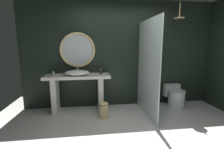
{
  "coord_description": "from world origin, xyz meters",
  "views": [
    {
      "loc": [
        -0.78,
        -2.14,
        1.53
      ],
      "look_at": [
        -0.36,
        1.0,
        0.96
      ],
      "focal_mm": 26.14,
      "sensor_mm": 36.0,
      "label": 1
    }
  ],
  "objects_px": {
    "rain_shower_head": "(179,17)",
    "toilet": "(175,96)",
    "vessel_sink": "(77,73)",
    "tumbler_cup": "(53,73)",
    "round_wall_mirror": "(77,50)",
    "soap_dispenser": "(101,72)",
    "waste_bin": "(104,110)"
  },
  "relations": [
    {
      "from": "rain_shower_head",
      "to": "toilet",
      "type": "bearing_deg",
      "value": 8.47
    },
    {
      "from": "vessel_sink",
      "to": "waste_bin",
      "type": "xyz_separation_m",
      "value": [
        0.56,
        -0.42,
        -0.74
      ]
    },
    {
      "from": "rain_shower_head",
      "to": "soap_dispenser",
      "type": "bearing_deg",
      "value": 178.15
    },
    {
      "from": "tumbler_cup",
      "to": "rain_shower_head",
      "type": "xyz_separation_m",
      "value": [
        2.89,
        -0.07,
        1.27
      ]
    },
    {
      "from": "rain_shower_head",
      "to": "waste_bin",
      "type": "bearing_deg",
      "value": -167.17
    },
    {
      "from": "soap_dispenser",
      "to": "toilet",
      "type": "height_order",
      "value": "soap_dispenser"
    },
    {
      "from": "round_wall_mirror",
      "to": "rain_shower_head",
      "type": "relative_size",
      "value": 2.27
    },
    {
      "from": "vessel_sink",
      "to": "toilet",
      "type": "bearing_deg",
      "value": -0.19
    },
    {
      "from": "rain_shower_head",
      "to": "toilet",
      "type": "distance_m",
      "value": 1.92
    },
    {
      "from": "vessel_sink",
      "to": "soap_dispenser",
      "type": "relative_size",
      "value": 3.97
    },
    {
      "from": "soap_dispenser",
      "to": "toilet",
      "type": "relative_size",
      "value": 0.24
    },
    {
      "from": "round_wall_mirror",
      "to": "toilet",
      "type": "bearing_deg",
      "value": -6.3
    },
    {
      "from": "tumbler_cup",
      "to": "round_wall_mirror",
      "type": "distance_m",
      "value": 0.77
    },
    {
      "from": "tumbler_cup",
      "to": "toilet",
      "type": "bearing_deg",
      "value": -1.31
    },
    {
      "from": "tumbler_cup",
      "to": "waste_bin",
      "type": "relative_size",
      "value": 0.25
    },
    {
      "from": "soap_dispenser",
      "to": "waste_bin",
      "type": "xyz_separation_m",
      "value": [
        0.02,
        -0.47,
        -0.75
      ]
    },
    {
      "from": "tumbler_cup",
      "to": "soap_dispenser",
      "type": "relative_size",
      "value": 0.62
    },
    {
      "from": "round_wall_mirror",
      "to": "waste_bin",
      "type": "height_order",
      "value": "round_wall_mirror"
    },
    {
      "from": "vessel_sink",
      "to": "soap_dispenser",
      "type": "xyz_separation_m",
      "value": [
        0.54,
        0.04,
        0.0
      ]
    },
    {
      "from": "waste_bin",
      "to": "soap_dispenser",
      "type": "bearing_deg",
      "value": 92.46
    },
    {
      "from": "vessel_sink",
      "to": "toilet",
      "type": "relative_size",
      "value": 0.96
    },
    {
      "from": "tumbler_cup",
      "to": "round_wall_mirror",
      "type": "height_order",
      "value": "round_wall_mirror"
    },
    {
      "from": "vessel_sink",
      "to": "soap_dispenser",
      "type": "distance_m",
      "value": 0.54
    },
    {
      "from": "vessel_sink",
      "to": "tumbler_cup",
      "type": "height_order",
      "value": "vessel_sink"
    },
    {
      "from": "waste_bin",
      "to": "tumbler_cup",
      "type": "bearing_deg",
      "value": 156.06
    },
    {
      "from": "tumbler_cup",
      "to": "vessel_sink",
      "type": "bearing_deg",
      "value": -6.44
    },
    {
      "from": "tumbler_cup",
      "to": "toilet",
      "type": "xyz_separation_m",
      "value": [
        2.93,
        -0.07,
        -0.65
      ]
    },
    {
      "from": "vessel_sink",
      "to": "tumbler_cup",
      "type": "distance_m",
      "value": 0.53
    },
    {
      "from": "vessel_sink",
      "to": "rain_shower_head",
      "type": "xyz_separation_m",
      "value": [
        2.36,
        -0.01,
        1.25
      ]
    },
    {
      "from": "tumbler_cup",
      "to": "waste_bin",
      "type": "distance_m",
      "value": 1.4
    },
    {
      "from": "round_wall_mirror",
      "to": "rain_shower_head",
      "type": "bearing_deg",
      "value": -6.57
    },
    {
      "from": "soap_dispenser",
      "to": "waste_bin",
      "type": "height_order",
      "value": "soap_dispenser"
    }
  ]
}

